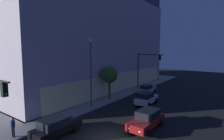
# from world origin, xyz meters

# --- Properties ---
(ground_plane) EXTENTS (120.00, 120.00, 0.00)m
(ground_plane) POSITION_xyz_m (0.00, 0.00, 0.00)
(ground_plane) COLOR black
(modern_building) EXTENTS (36.86, 24.33, 20.94)m
(modern_building) POSITION_xyz_m (15.74, 20.71, 10.39)
(modern_building) COLOR #4C4C51
(modern_building) RESTS_ON ground
(traffic_light_far_corner) EXTENTS (0.47, 5.16, 6.99)m
(traffic_light_far_corner) POSITION_xyz_m (18.56, 5.47, 4.87)
(traffic_light_far_corner) COLOR black
(traffic_light_far_corner) RESTS_ON sidewalk_corner
(street_lamp_sidewalk) EXTENTS (0.44, 0.44, 8.89)m
(street_lamp_sidewalk) POSITION_xyz_m (5.67, 7.14, 5.65)
(street_lamp_sidewalk) COLOR #444444
(street_lamp_sidewalk) RESTS_ON sidewalk_corner
(sidewalk_tree) EXTENTS (2.55, 2.55, 4.99)m
(sidewalk_tree) POSITION_xyz_m (10.11, 7.44, 3.83)
(sidewalk_tree) COLOR brown
(sidewalk_tree) RESTS_ON sidewalk_corner
(pedestrian_waiting) EXTENTS (0.36, 0.36, 1.68)m
(pedestrian_waiting) POSITION_xyz_m (-4.71, 6.58, 1.15)
(pedestrian_waiting) COLOR black
(pedestrian_waiting) RESTS_ON sidewalk_corner
(car_black) EXTENTS (4.54, 2.17, 1.64)m
(car_black) POSITION_xyz_m (-2.20, 4.09, 0.84)
(car_black) COLOR black
(car_black) RESTS_ON ground
(car_red) EXTENTS (4.78, 2.11, 1.73)m
(car_red) POSITION_xyz_m (4.00, -1.69, 0.88)
(car_red) COLOR maroon
(car_red) RESTS_ON ground
(car_white) EXTENTS (4.50, 2.12, 1.71)m
(car_white) POSITION_xyz_m (11.06, 1.67, 0.88)
(car_white) COLOR silver
(car_white) RESTS_ON ground
(car_silver) EXTENTS (4.55, 2.10, 1.51)m
(car_silver) POSITION_xyz_m (17.28, 4.51, 0.76)
(car_silver) COLOR #B7BABF
(car_silver) RESTS_ON ground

